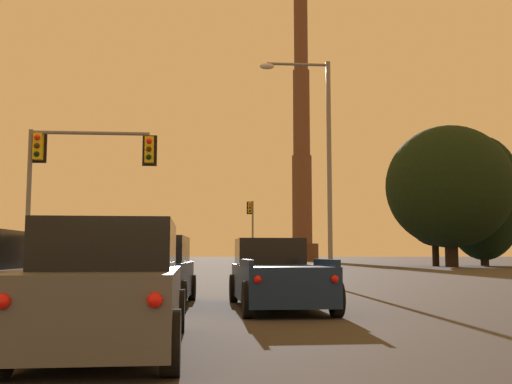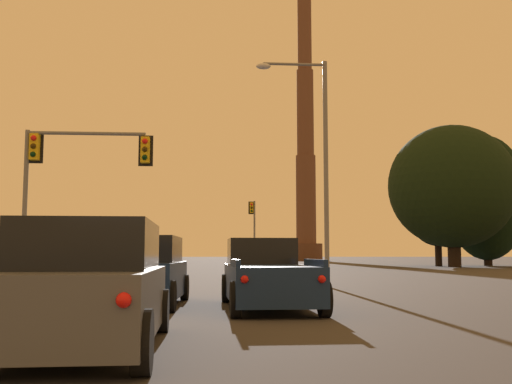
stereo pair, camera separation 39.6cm
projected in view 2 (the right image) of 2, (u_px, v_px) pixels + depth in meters
pickup_truck_right_lane_front at (267, 276)px, 15.56m from camera, size 2.31×5.55×1.82m
sedan_left_lane_front at (22, 282)px, 15.56m from camera, size 1.99×4.71×1.43m
suv_center_lane_second at (90, 287)px, 8.71m from camera, size 2.22×4.95×1.86m
suv_center_lane_front at (144, 272)px, 16.17m from camera, size 2.27×4.97×1.86m
traffic_light_overhead_left at (68, 168)px, 23.54m from camera, size 5.09×0.50×6.25m
traffic_light_far_right at (253, 224)px, 58.79m from camera, size 0.78×0.50×6.60m
street_lamp at (316, 149)px, 25.74m from camera, size 3.12×0.36×9.77m
smokestack at (306, 151)px, 125.41m from camera, size 6.58×6.58×58.63m
treeline_far_right at (486, 197)px, 71.00m from camera, size 9.60×8.64×15.52m
treeline_center_left at (437, 199)px, 68.09m from camera, size 7.67×6.90×12.98m
treeline_right_mid at (452, 186)px, 64.67m from camera, size 13.72×12.34×15.33m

